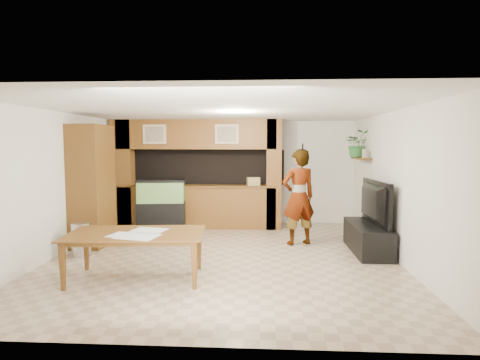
# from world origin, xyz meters

# --- Properties ---
(floor) EXTENTS (6.50, 6.50, 0.00)m
(floor) POSITION_xyz_m (0.00, 0.00, 0.00)
(floor) COLOR tan
(floor) RESTS_ON ground
(ceiling) EXTENTS (6.50, 6.50, 0.00)m
(ceiling) POSITION_xyz_m (0.00, 0.00, 2.60)
(ceiling) COLOR white
(ceiling) RESTS_ON wall_back
(wall_back) EXTENTS (6.00, 0.00, 6.00)m
(wall_back) POSITION_xyz_m (0.00, 3.25, 1.30)
(wall_back) COLOR silver
(wall_back) RESTS_ON floor
(wall_left) EXTENTS (0.00, 6.50, 6.50)m
(wall_left) POSITION_xyz_m (-3.00, 0.00, 1.30)
(wall_left) COLOR silver
(wall_left) RESTS_ON floor
(wall_right) EXTENTS (0.00, 6.50, 6.50)m
(wall_right) POSITION_xyz_m (3.00, 0.00, 1.30)
(wall_right) COLOR silver
(wall_right) RESTS_ON floor
(partition) EXTENTS (4.20, 0.99, 2.60)m
(partition) POSITION_xyz_m (-0.95, 2.64, 1.31)
(partition) COLOR brown
(partition) RESTS_ON floor
(wall_clock) EXTENTS (0.05, 0.25, 0.25)m
(wall_clock) POSITION_xyz_m (-2.97, 1.00, 1.90)
(wall_clock) COLOR black
(wall_clock) RESTS_ON wall_left
(wall_shelf) EXTENTS (0.25, 0.90, 0.04)m
(wall_shelf) POSITION_xyz_m (2.85, 1.95, 1.70)
(wall_shelf) COLOR brown
(wall_shelf) RESTS_ON wall_right
(pantry_cabinet) EXTENTS (0.60, 0.98, 2.39)m
(pantry_cabinet) POSITION_xyz_m (-2.70, 0.68, 1.20)
(pantry_cabinet) COLOR brown
(pantry_cabinet) RESTS_ON floor
(trash_can) EXTENTS (0.33, 0.33, 0.61)m
(trash_can) POSITION_xyz_m (-2.57, -0.14, 0.30)
(trash_can) COLOR #B2B2B7
(trash_can) RESTS_ON floor
(aquarium) EXTENTS (1.09, 0.41, 1.21)m
(aquarium) POSITION_xyz_m (-1.65, 1.95, 0.59)
(aquarium) COLOR black
(aquarium) RESTS_ON floor
(tv_stand) EXTENTS (0.58, 1.58, 0.53)m
(tv_stand) POSITION_xyz_m (2.65, 0.46, 0.26)
(tv_stand) COLOR black
(tv_stand) RESTS_ON floor
(television) EXTENTS (0.27, 1.43, 0.82)m
(television) POSITION_xyz_m (2.65, 0.46, 0.94)
(television) COLOR black
(television) RESTS_ON tv_stand
(photo_frame) EXTENTS (0.04, 0.15, 0.19)m
(photo_frame) POSITION_xyz_m (2.85, 1.71, 1.82)
(photo_frame) COLOR tan
(photo_frame) RESTS_ON wall_shelf
(potted_plant) EXTENTS (0.56, 0.49, 0.62)m
(potted_plant) POSITION_xyz_m (2.82, 2.20, 2.03)
(potted_plant) COLOR #2B6C31
(potted_plant) RESTS_ON wall_shelf
(person) EXTENTS (0.82, 0.69, 1.92)m
(person) POSITION_xyz_m (1.41, 0.98, 0.96)
(person) COLOR #91784F
(person) RESTS_ON floor
(microphone) EXTENTS (0.03, 0.09, 0.15)m
(microphone) POSITION_xyz_m (1.46, 0.82, 1.96)
(microphone) COLOR black
(microphone) RESTS_ON person
(dining_table) EXTENTS (2.09, 1.28, 0.70)m
(dining_table) POSITION_xyz_m (-1.19, -1.33, 0.35)
(dining_table) COLOR brown
(dining_table) RESTS_ON floor
(newspaper_a) EXTENTS (0.56, 0.45, 0.01)m
(newspaper_a) POSITION_xyz_m (-1.26, -1.48, 0.71)
(newspaper_a) COLOR silver
(newspaper_a) RESTS_ON dining_table
(newspaper_b) EXTENTS (0.64, 0.52, 0.01)m
(newspaper_b) POSITION_xyz_m (-1.08, -1.55, 0.71)
(newspaper_b) COLOR silver
(newspaper_b) RESTS_ON dining_table
(newspaper_c) EXTENTS (0.56, 0.46, 0.01)m
(newspaper_c) POSITION_xyz_m (-1.04, -1.13, 0.71)
(newspaper_c) COLOR silver
(newspaper_c) RESTS_ON dining_table
(counter_box) EXTENTS (0.33, 0.26, 0.19)m
(counter_box) POSITION_xyz_m (0.46, 2.45, 1.14)
(counter_box) COLOR tan
(counter_box) RESTS_ON partition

